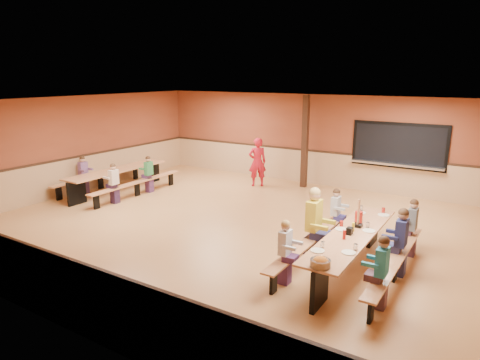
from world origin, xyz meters
The scene contains 23 objects.
ground centered at (0.00, 0.00, 0.00)m, with size 12.00×12.00×0.00m, color #A56E3E.
room_envelope centered at (0.00, 0.00, 0.69)m, with size 12.04×10.04×3.02m.
kitchen_pass_through centered at (2.60, 4.96, 1.49)m, with size 2.78×0.28×1.38m.
structural_post centered at (-0.20, 4.40, 1.50)m, with size 0.18×0.18×3.00m, color black.
cafeteria_table_main centered at (3.10, -0.89, 0.53)m, with size 1.91×3.70×0.74m.
cafeteria_table_second centered at (-4.89, 0.67, 0.53)m, with size 1.91×3.70×0.74m.
seated_child_white_left centered at (2.27, -2.02, 0.58)m, with size 0.35×0.28×1.17m, color silver, non-canonical shape.
seated_adult_yellow centered at (2.27, -0.74, 0.73)m, with size 0.49×0.40×1.45m, color gold, non-canonical shape.
seated_child_grey_left centered at (2.27, 0.53, 0.57)m, with size 0.34×0.28×1.15m, color #B3B3B3, non-canonical shape.
seated_child_teal_right centered at (3.92, -1.96, 0.60)m, with size 0.36×0.30×1.20m, color teal, non-canonical shape.
seated_child_navy_right centered at (3.92, -0.60, 0.64)m, with size 0.40×0.33×1.27m, color #1C214C, non-canonical shape.
seated_child_char_right centered at (3.92, 0.44, 0.59)m, with size 0.36×0.29×1.19m, color #52575D, non-canonical shape.
seated_child_purple_sec centered at (-5.72, 0.04, 0.58)m, with size 0.35×0.28×1.16m, color #734C7C, non-canonical shape.
seated_child_green_sec centered at (-4.07, 1.20, 0.57)m, with size 0.34×0.28×1.14m, color #327C44, non-canonical shape.
seated_child_tan_sec centered at (-4.07, -0.21, 0.58)m, with size 0.34×0.28×1.15m, color beige, non-canonical shape.
standing_woman centered at (-1.56, 3.69, 0.81)m, with size 0.59×0.39×1.62m, color red.
punch_pitcher centered at (3.01, -0.19, 0.85)m, with size 0.16×0.16×0.22m, color #AC1F17.
chip_bowl centered at (3.13, -2.54, 0.81)m, with size 0.32×0.32×0.15m, color orange, non-canonical shape.
napkin_dispenser centered at (3.07, -0.95, 0.80)m, with size 0.10×0.14×0.13m, color black.
condiment_mustard centered at (3.07, -0.75, 0.82)m, with size 0.06×0.06×0.17m, color yellow.
condiment_ketchup centered at (3.06, -1.23, 0.82)m, with size 0.06×0.06×0.17m, color #B2140F.
table_paddle centered at (3.07, -0.47, 0.88)m, with size 0.16×0.16×0.56m.
place_settings centered at (3.10, -0.89, 0.80)m, with size 0.65×3.30×0.11m, color beige, non-canonical shape.
Camera 1 is at (5.31, -8.36, 3.63)m, focal length 32.00 mm.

